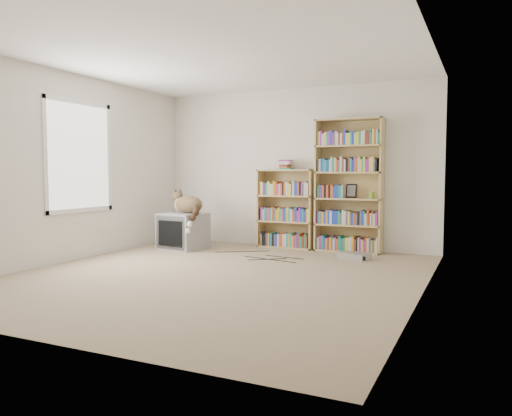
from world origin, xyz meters
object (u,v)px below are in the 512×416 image
at_px(cat, 189,207).
at_px(bookcase_short, 287,212).
at_px(dvd_player, 354,256).
at_px(crt_tv, 183,231).
at_px(bookcase_tall, 349,189).

distance_m(cat, bookcase_short, 1.53).
height_order(bookcase_short, dvd_player, bookcase_short).
bearing_deg(crt_tv, bookcase_tall, 26.77).
bearing_deg(bookcase_short, cat, -149.09).
relative_size(crt_tv, bookcase_short, 0.58).
xyz_separation_m(crt_tv, bookcase_short, (1.41, 0.79, 0.28)).
relative_size(crt_tv, dvd_player, 1.85).
bearing_deg(bookcase_short, crt_tv, -150.67).
relative_size(bookcase_tall, dvd_player, 5.12).
bearing_deg(crt_tv, cat, 12.59).
height_order(bookcase_tall, bookcase_short, bookcase_tall).
relative_size(crt_tv, cat, 1.00).
relative_size(cat, bookcase_tall, 0.36).
height_order(crt_tv, dvd_player, crt_tv).
relative_size(cat, bookcase_short, 0.58).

